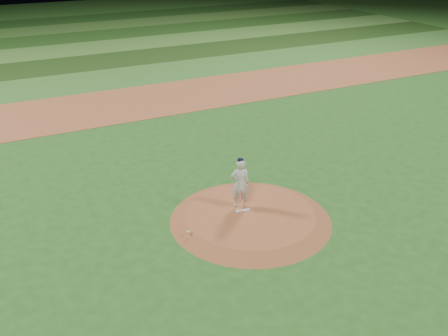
% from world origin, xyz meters
% --- Properties ---
extents(ground, '(120.00, 120.00, 0.00)m').
position_xyz_m(ground, '(0.00, 0.00, 0.00)').
color(ground, '#28601F').
rests_on(ground, ground).
extents(infield_dirt_band, '(70.00, 6.00, 0.02)m').
position_xyz_m(infield_dirt_band, '(0.00, 14.00, 0.01)').
color(infield_dirt_band, '#A55833').
rests_on(infield_dirt_band, ground).
extents(outfield_stripe_0, '(70.00, 5.00, 0.02)m').
position_xyz_m(outfield_stripe_0, '(0.00, 19.50, 0.01)').
color(outfield_stripe_0, '#377329').
rests_on(outfield_stripe_0, ground).
extents(outfield_stripe_1, '(70.00, 5.00, 0.02)m').
position_xyz_m(outfield_stripe_1, '(0.00, 24.50, 0.01)').
color(outfield_stripe_1, '#1F4014').
rests_on(outfield_stripe_1, ground).
extents(outfield_stripe_2, '(70.00, 5.00, 0.02)m').
position_xyz_m(outfield_stripe_2, '(0.00, 29.50, 0.01)').
color(outfield_stripe_2, '#417A2C').
rests_on(outfield_stripe_2, ground).
extents(outfield_stripe_3, '(70.00, 5.00, 0.02)m').
position_xyz_m(outfield_stripe_3, '(0.00, 34.50, 0.01)').
color(outfield_stripe_3, '#1E4716').
rests_on(outfield_stripe_3, ground).
extents(outfield_stripe_4, '(70.00, 5.00, 0.02)m').
position_xyz_m(outfield_stripe_4, '(0.00, 39.50, 0.01)').
color(outfield_stripe_4, '#366525').
rests_on(outfield_stripe_4, ground).
extents(outfield_stripe_5, '(70.00, 5.00, 0.02)m').
position_xyz_m(outfield_stripe_5, '(0.00, 44.50, 0.01)').
color(outfield_stripe_5, '#1A4415').
rests_on(outfield_stripe_5, ground).
extents(pitchers_mound, '(5.50, 5.50, 0.25)m').
position_xyz_m(pitchers_mound, '(0.00, 0.00, 0.12)').
color(pitchers_mound, '#A35932').
rests_on(pitchers_mound, ground).
extents(pitching_rubber, '(0.52, 0.21, 0.03)m').
position_xyz_m(pitching_rubber, '(-0.15, 0.27, 0.26)').
color(pitching_rubber, silver).
rests_on(pitching_rubber, pitchers_mound).
extents(rosin_bag, '(0.12, 0.12, 0.07)m').
position_xyz_m(rosin_bag, '(-2.36, -0.15, 0.28)').
color(rosin_bag, beige).
rests_on(rosin_bag, pitchers_mound).
extents(pitcher_on_mound, '(0.76, 0.63, 1.85)m').
position_xyz_m(pitcher_on_mound, '(-0.10, 0.58, 1.16)').
color(pitcher_on_mound, silver).
rests_on(pitcher_on_mound, pitchers_mound).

